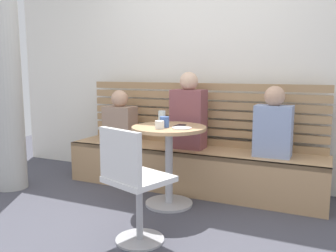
# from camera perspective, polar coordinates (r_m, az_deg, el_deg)

# --- Properties ---
(ground) EXTENTS (8.00, 8.00, 0.00)m
(ground) POSITION_cam_1_polar(r_m,az_deg,el_deg) (2.88, -5.59, -16.77)
(ground) COLOR #42424C
(back_wall) EXTENTS (5.20, 0.10, 2.90)m
(back_wall) POSITION_cam_1_polar(r_m,az_deg,el_deg) (4.11, 5.96, 11.60)
(back_wall) COLOR white
(back_wall) RESTS_ON ground
(concrete_pillar) EXTENTS (0.32, 0.32, 2.80)m
(concrete_pillar) POSITION_cam_1_polar(r_m,az_deg,el_deg) (4.09, -24.48, 10.19)
(concrete_pillar) COLOR #B2B2AD
(concrete_pillar) RESTS_ON ground
(booth_bench) EXTENTS (2.70, 0.52, 0.44)m
(booth_bench) POSITION_cam_1_polar(r_m,az_deg,el_deg) (3.82, 3.52, -6.75)
(booth_bench) COLOR tan
(booth_bench) RESTS_ON ground
(booth_backrest) EXTENTS (2.65, 0.04, 0.67)m
(booth_backrest) POSITION_cam_1_polar(r_m,az_deg,el_deg) (3.94, 4.87, 1.95)
(booth_backrest) COLOR #A68157
(booth_backrest) RESTS_ON booth_bench
(cafe_table) EXTENTS (0.68, 0.68, 0.74)m
(cafe_table) POSITION_cam_1_polar(r_m,az_deg,el_deg) (3.31, 0.15, -3.86)
(cafe_table) COLOR #ADADB2
(cafe_table) RESTS_ON ground
(white_chair) EXTENTS (0.51, 0.51, 0.85)m
(white_chair) POSITION_cam_1_polar(r_m,az_deg,el_deg) (2.59, -5.63, -8.72)
(white_chair) COLOR #ADADB2
(white_chair) RESTS_ON ground
(person_adult) EXTENTS (0.34, 0.22, 0.79)m
(person_adult) POSITION_cam_1_polar(r_m,az_deg,el_deg) (3.73, 3.26, 1.86)
(person_adult) COLOR brown
(person_adult) RESTS_ON booth_bench
(person_child_left) EXTENTS (0.34, 0.22, 0.66)m
(person_child_left) POSITION_cam_1_polar(r_m,az_deg,el_deg) (3.51, 16.27, 0.07)
(person_child_left) COLOR #8C9EC6
(person_child_left) RESTS_ON booth_bench
(person_child_middle) EXTENTS (0.34, 0.22, 0.59)m
(person_child_middle) POSITION_cam_1_polar(r_m,az_deg,el_deg) (4.09, -7.57, 1.00)
(person_child_middle) COLOR #9E7F6B
(person_child_middle) RESTS_ON booth_bench
(cup_mug_blue) EXTENTS (0.08, 0.08, 0.09)m
(cup_mug_blue) POSITION_cam_1_polar(r_m,az_deg,el_deg) (3.22, -0.57, 0.66)
(cup_mug_blue) COLOR #3D5B9E
(cup_mug_blue) RESTS_ON cafe_table
(cup_glass_tall) EXTENTS (0.07, 0.07, 0.12)m
(cup_glass_tall) POSITION_cam_1_polar(r_m,az_deg,el_deg) (3.48, -0.98, 1.44)
(cup_glass_tall) COLOR silver
(cup_glass_tall) RESTS_ON cafe_table
(cup_ceramic_white) EXTENTS (0.08, 0.08, 0.07)m
(cup_ceramic_white) POSITION_cam_1_polar(r_m,az_deg,el_deg) (3.14, -1.34, 0.21)
(cup_ceramic_white) COLOR white
(cup_ceramic_white) RESTS_ON cafe_table
(plate_small) EXTENTS (0.17, 0.17, 0.01)m
(plate_small) POSITION_cam_1_polar(r_m,az_deg,el_deg) (3.14, 2.19, -0.32)
(plate_small) COLOR white
(plate_small) RESTS_ON cafe_table
(phone_on_table) EXTENTS (0.07, 0.14, 0.01)m
(phone_on_table) POSITION_cam_1_polar(r_m,az_deg,el_deg) (3.30, 1.88, 0.08)
(phone_on_table) COLOR black
(phone_on_table) RESTS_ON cafe_table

